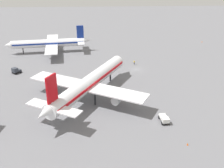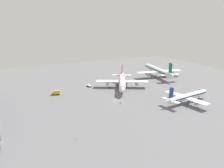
{
  "view_description": "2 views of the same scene",
  "coord_description": "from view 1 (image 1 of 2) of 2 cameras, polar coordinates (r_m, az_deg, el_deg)",
  "views": [
    {
      "loc": [
        -103.53,
        14.14,
        42.4
      ],
      "look_at": [
        -21.54,
        10.71,
        3.88
      ],
      "focal_mm": 45.15,
      "sensor_mm": 36.0,
      "label": 1
    },
    {
      "loc": [
        125.22,
        -65.69,
        50.57
      ],
      "look_at": [
        -15.68,
        5.4,
        6.83
      ],
      "focal_mm": 37.82,
      "sensor_mm": 36.0,
      "label": 2
    }
  ],
  "objects": [
    {
      "name": "airplane_distant",
      "position": [
        88.02,
        -4.71,
        0.22
      ],
      "size": [
        44.93,
        37.51,
        14.95
      ],
      "rotation": [
        0.0,
        0.0,
        5.78
      ],
      "color": "white",
      "rests_on": "ground"
    },
    {
      "name": "ground",
      "position": [
        112.77,
        4.99,
        2.96
      ],
      "size": [
        288.0,
        288.0,
        0.0
      ],
      "primitive_type": "plane",
      "color": "slate"
    },
    {
      "name": "ground_crew_worker",
      "position": [
        117.71,
        4.53,
        4.39
      ],
      "size": [
        0.54,
        0.54,
        1.67
      ],
      "rotation": [
        0.0,
        0.0,
        5.59
      ],
      "color": "#1E2338",
      "rests_on": "ground"
    },
    {
      "name": "safety_cone_mid_apron",
      "position": [
        154.77,
        17.77,
        8.16
      ],
      "size": [
        0.44,
        0.44,
        0.6
      ],
      "primitive_type": "cone",
      "color": "#EA590C",
      "rests_on": "ground"
    },
    {
      "name": "baggage_tug",
      "position": [
        114.39,
        -18.9,
        2.6
      ],
      "size": [
        3.75,
        3.61,
        2.3
      ],
      "rotation": [
        0.0,
        0.0,
        2.48
      ],
      "color": "black",
      "rests_on": "ground"
    },
    {
      "name": "safety_cone_near_gate",
      "position": [
        71.98,
        15.08,
        -11.67
      ],
      "size": [
        0.44,
        0.44,
        0.6
      ],
      "primitive_type": "cone",
      "color": "#EA590C",
      "rests_on": "ground"
    },
    {
      "name": "pushback_tractor",
      "position": [
        79.0,
        10.55,
        -6.97
      ],
      "size": [
        4.54,
        2.5,
        1.9
      ],
      "rotation": [
        0.0,
        0.0,
        3.22
      ],
      "color": "black",
      "rests_on": "ground"
    },
    {
      "name": "airplane_at_gate",
      "position": [
        134.14,
        -12.6,
        8.07
      ],
      "size": [
        31.84,
        39.45,
        12.01
      ],
      "rotation": [
        0.0,
        0.0,
        1.7
      ],
      "color": "white",
      "rests_on": "ground"
    }
  ]
}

